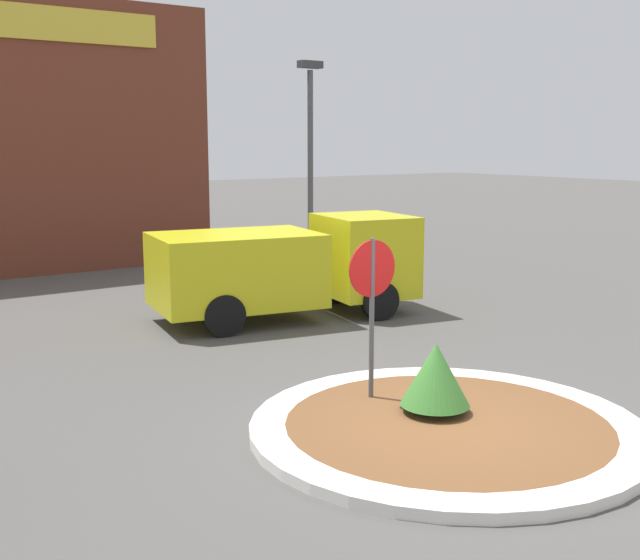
{
  "coord_description": "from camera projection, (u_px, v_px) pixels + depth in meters",
  "views": [
    {
      "loc": [
        -7.01,
        -7.0,
        3.7
      ],
      "look_at": [
        0.95,
        4.12,
        1.31
      ],
      "focal_mm": 45.0,
      "sensor_mm": 36.0,
      "label": 1
    }
  ],
  "objects": [
    {
      "name": "traffic_island",
      "position": [
        447.0,
        428.0,
        10.25
      ],
      "size": [
        5.07,
        5.07,
        0.14
      ],
      "color": "silver",
      "rests_on": "ground_plane"
    },
    {
      "name": "ground_plane",
      "position": [
        447.0,
        433.0,
        10.27
      ],
      "size": [
        120.0,
        120.0,
        0.0
      ],
      "primitive_type": "plane",
      "color": "#514F4C"
    },
    {
      "name": "island_shrub",
      "position": [
        436.0,
        374.0,
        10.53
      ],
      "size": [
        0.92,
        0.92,
        0.94
      ],
      "color": "brown",
      "rests_on": "traffic_island"
    },
    {
      "name": "stop_sign",
      "position": [
        372.0,
        290.0,
        11.0
      ],
      "size": [
        0.79,
        0.07,
        2.38
      ],
      "color": "#4C4C51",
      "rests_on": "ground_plane"
    },
    {
      "name": "utility_truck",
      "position": [
        286.0,
        265.0,
        16.73
      ],
      "size": [
        5.76,
        3.11,
        2.1
      ],
      "rotation": [
        0.0,
        0.0,
        -0.19
      ],
      "color": "gold",
      "rests_on": "ground_plane"
    },
    {
      "name": "light_pole",
      "position": [
        310.0,
        148.0,
        22.62
      ],
      "size": [
        0.7,
        0.3,
        5.87
      ],
      "color": "#4C4C51",
      "rests_on": "ground_plane"
    }
  ]
}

